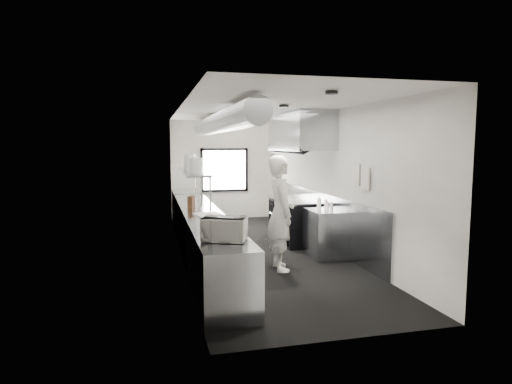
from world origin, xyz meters
TOP-DOWN VIEW (x-y plane):
  - floor at (0.00, 0.00)m, footprint 3.00×8.00m
  - ceiling at (0.00, 0.00)m, footprint 3.00×8.00m
  - wall_back at (0.00, 4.00)m, footprint 3.00×0.02m
  - wall_front at (0.00, -4.00)m, footprint 3.00×0.02m
  - wall_left at (-1.50, 0.00)m, footprint 0.02×8.00m
  - wall_right at (1.50, 0.00)m, footprint 0.02×8.00m
  - wall_cladding at (1.48, 0.30)m, footprint 0.03×5.50m
  - hvac_duct at (-0.70, 0.40)m, footprint 0.40×6.40m
  - service_window at (0.00, 3.96)m, footprint 1.36×0.05m
  - exhaust_hood at (1.10, 0.70)m, footprint 0.81×2.20m
  - prep_counter at (-1.15, -0.50)m, footprint 0.70×6.00m
  - pass_shelf at (-1.19, 1.00)m, footprint 0.45×3.00m
  - range at (1.04, 0.70)m, footprint 0.88×1.60m
  - bottle_station at (1.15, -0.70)m, footprint 0.65×0.80m
  - far_work_table at (-1.15, 3.20)m, footprint 0.70×1.20m
  - notice_sheet_a at (1.47, -1.20)m, footprint 0.02×0.28m
  - notice_sheet_b at (1.47, -1.55)m, footprint 0.02×0.28m
  - line_cook at (0.07, -1.27)m, footprint 0.49×0.73m
  - microwave at (-1.15, -2.81)m, footprint 0.61×0.54m
  - deli_tub_a at (-1.27, -2.42)m, footprint 0.14×0.14m
  - deli_tub_b at (-1.34, -2.50)m, footprint 0.20×0.20m
  - newspaper at (-1.01, -2.00)m, footprint 0.37×0.44m
  - small_plate at (-1.09, -1.51)m, footprint 0.19×0.19m
  - pastry at (-1.09, -1.51)m, footprint 0.09×0.09m
  - cutting_board at (-1.07, -0.80)m, footprint 0.54×0.65m
  - knife_block at (-1.30, 0.18)m, footprint 0.16×0.23m
  - plate_stack_a at (-1.20, 0.16)m, footprint 0.29×0.29m
  - plate_stack_b at (-1.17, 0.77)m, footprint 0.27×0.27m
  - plate_stack_c at (-1.22, 1.24)m, footprint 0.32×0.32m
  - plate_stack_d at (-1.22, 1.72)m, footprint 0.28×0.28m
  - squeeze_bottle_a at (1.11, -1.01)m, footprint 0.07×0.07m
  - squeeze_bottle_b at (1.11, -0.82)m, footprint 0.07×0.07m
  - squeeze_bottle_c at (1.13, -0.70)m, footprint 0.07×0.07m
  - squeeze_bottle_d at (1.08, -0.51)m, footprint 0.08×0.08m
  - squeeze_bottle_e at (1.11, -0.39)m, footprint 0.07×0.07m

SIDE VIEW (x-z plane):
  - floor at x=0.00m, z-range -0.01..0.01m
  - prep_counter at x=-1.15m, z-range 0.00..0.90m
  - bottle_station at x=1.15m, z-range 0.00..0.90m
  - far_work_table at x=-1.15m, z-range 0.00..0.90m
  - range at x=1.04m, z-range 0.00..0.94m
  - wall_cladding at x=1.48m, z-range 0.00..1.10m
  - newspaper at x=-1.01m, z-range 0.90..0.91m
  - small_plate at x=-1.09m, z-range 0.90..0.92m
  - cutting_board at x=-1.07m, z-range 0.90..0.92m
  - deli_tub_a at x=-1.27m, z-range 0.90..1.00m
  - deli_tub_b at x=-1.34m, z-range 0.90..1.01m
  - pastry at x=-1.09m, z-range 0.92..1.00m
  - line_cook at x=0.07m, z-range 0.00..1.94m
  - squeeze_bottle_b at x=1.11m, z-range 0.90..1.06m
  - squeeze_bottle_e at x=1.11m, z-range 0.90..1.08m
  - squeeze_bottle_a at x=1.11m, z-range 0.90..1.08m
  - squeeze_bottle_c at x=1.13m, z-range 0.90..1.08m
  - squeeze_bottle_d at x=1.08m, z-range 0.90..1.09m
  - knife_block at x=-1.30m, z-range 0.90..1.13m
  - microwave at x=-1.15m, z-range 0.90..1.20m
  - service_window at x=0.00m, z-range 0.77..2.02m
  - wall_back at x=0.00m, z-range 0.00..2.80m
  - wall_front at x=0.00m, z-range 0.00..2.80m
  - wall_left at x=-1.50m, z-range 0.00..2.80m
  - wall_right at x=1.50m, z-range 0.00..2.80m
  - pass_shelf at x=-1.19m, z-range 1.20..1.88m
  - notice_sheet_b at x=1.47m, z-range 1.36..1.74m
  - notice_sheet_a at x=1.47m, z-range 1.41..1.79m
  - plate_stack_b at x=-1.17m, z-range 1.57..1.86m
  - plate_stack_a at x=-1.20m, z-range 1.57..1.86m
  - plate_stack_d at x=-1.22m, z-range 1.57..1.90m
  - plate_stack_c at x=-1.22m, z-range 1.57..1.91m
  - exhaust_hood at x=1.10m, z-range 1.95..2.83m
  - hvac_duct at x=-0.70m, z-range 2.35..2.75m
  - ceiling at x=0.00m, z-range 2.79..2.80m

